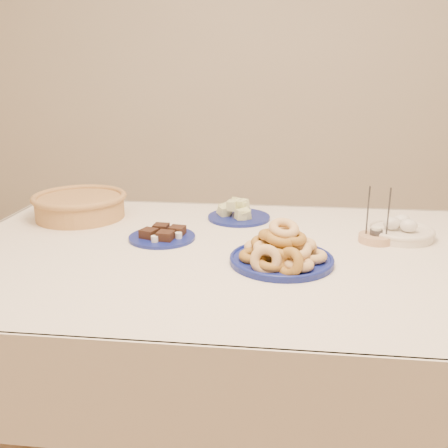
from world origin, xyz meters
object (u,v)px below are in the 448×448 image
Objects in this scene: donut_platter at (282,251)px; brownie_plate at (162,235)px; egg_bowl at (400,231)px; candle_holder at (376,237)px; melon_plate at (237,213)px; wicker_basket at (80,205)px; dining_table at (226,283)px.

donut_platter reaches higher than brownie_plate.
candle_holder is at bearing -147.75° from egg_bowl.
egg_bowl is (0.55, -0.15, 0.00)m from melon_plate.
wicker_basket is at bearing 171.42° from candle_holder.
candle_holder is (0.47, 0.14, 0.12)m from dining_table.
egg_bowl is (0.09, 0.05, 0.01)m from candle_holder.
dining_table is 4.42× the size of wicker_basket.
brownie_plate is 0.64× the size of wicker_basket.
egg_bowl is (0.55, 0.19, 0.13)m from dining_table.
melon_plate is 1.02× the size of egg_bowl.
egg_bowl is at bearing -15.67° from melon_plate.
candle_holder reaches higher than dining_table.
egg_bowl is at bearing -5.24° from wicker_basket.
donut_platter is 1.50× the size of brownie_plate.
egg_bowl is at bearing 32.25° from candle_holder.
dining_table is 0.26m from brownie_plate.
candle_holder is (0.46, -0.21, -0.00)m from melon_plate.
donut_platter is 0.37m from candle_holder.
dining_table is at bearing -163.82° from candle_holder.
candle_holder is 0.10m from egg_bowl.
dining_table is 6.96× the size of brownie_plate.
wicker_basket reaches higher than melon_plate.
brownie_plate is (-0.22, 0.09, 0.12)m from dining_table.
melon_plate is at bearing 89.62° from dining_table.
wicker_basket is at bearing 150.05° from brownie_plate.
candle_holder reaches higher than donut_platter.
candle_holder is (1.04, -0.16, -0.03)m from wicker_basket.
wicker_basket is 2.15× the size of candle_holder.
melon_plate is (-0.17, 0.43, -0.02)m from donut_platter.
donut_platter reaches higher than wicker_basket.
brownie_plate is at bearing -175.81° from candle_holder.
donut_platter is at bearing -143.03° from candle_holder.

